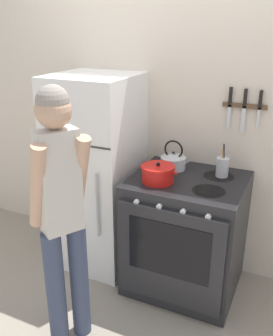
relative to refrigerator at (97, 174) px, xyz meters
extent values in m
plane|color=gray|center=(0.48, 0.31, -0.79)|extent=(14.00, 14.00, 0.00)
cube|color=beige|center=(0.48, 0.34, 0.49)|extent=(10.00, 0.06, 2.55)
cube|color=white|center=(0.00, 0.00, 0.00)|extent=(0.62, 0.63, 1.57)
cube|color=#2D2D2D|center=(0.00, -0.32, 0.35)|extent=(0.61, 0.01, 0.01)
cylinder|color=#B2B5BA|center=(0.19, -0.33, -0.09)|extent=(0.02, 0.02, 0.50)
cube|color=#232326|center=(0.78, -0.03, -0.34)|extent=(0.80, 0.69, 0.89)
cube|color=black|center=(0.78, -0.03, 0.10)|extent=(0.79, 0.68, 0.02)
cube|color=black|center=(0.78, -0.35, -0.35)|extent=(0.70, 0.05, 0.67)
cylinder|color=black|center=(0.59, -0.17, 0.10)|extent=(0.22, 0.22, 0.01)
cylinder|color=black|center=(0.96, -0.17, 0.10)|extent=(0.22, 0.22, 0.01)
cylinder|color=black|center=(0.59, 0.11, 0.10)|extent=(0.22, 0.22, 0.01)
cylinder|color=black|center=(0.96, 0.11, 0.10)|extent=(0.22, 0.22, 0.01)
cylinder|color=silver|center=(0.53, -0.39, 0.04)|extent=(0.04, 0.02, 0.04)
cylinder|color=silver|center=(0.69, -0.39, 0.04)|extent=(0.04, 0.02, 0.04)
cylinder|color=silver|center=(0.86, -0.39, 0.04)|extent=(0.04, 0.02, 0.04)
cylinder|color=silver|center=(1.02, -0.39, 0.04)|extent=(0.04, 0.02, 0.04)
cube|color=#232326|center=(0.78, -0.40, -0.33)|extent=(0.74, 0.03, 0.71)
cube|color=black|center=(0.78, -0.42, -0.26)|extent=(0.57, 0.01, 0.40)
cylinder|color=red|center=(0.59, -0.17, 0.16)|extent=(0.22, 0.22, 0.10)
cylinder|color=red|center=(0.59, -0.17, 0.22)|extent=(0.23, 0.23, 0.02)
sphere|color=black|center=(0.59, -0.17, 0.24)|extent=(0.03, 0.03, 0.03)
cylinder|color=red|center=(0.47, -0.17, 0.19)|extent=(0.03, 0.02, 0.02)
cylinder|color=red|center=(0.72, -0.17, 0.19)|extent=(0.03, 0.02, 0.02)
cylinder|color=silver|center=(0.61, 0.11, 0.15)|extent=(0.19, 0.19, 0.09)
cone|color=silver|center=(0.61, 0.11, 0.21)|extent=(0.18, 0.18, 0.02)
sphere|color=black|center=(0.61, 0.11, 0.23)|extent=(0.02, 0.02, 0.02)
cone|color=silver|center=(0.70, 0.11, 0.16)|extent=(0.10, 0.03, 0.09)
torus|color=black|center=(0.61, 0.11, 0.26)|extent=(0.15, 0.01, 0.15)
cylinder|color=#B7BABF|center=(0.98, 0.11, 0.18)|extent=(0.09, 0.09, 0.14)
cylinder|color=#9E7547|center=(0.98, 0.11, 0.22)|extent=(0.04, 0.02, 0.18)
cylinder|color=#232326|center=(0.98, 0.12, 0.24)|extent=(0.03, 0.03, 0.21)
cylinder|color=#B2B5BA|center=(0.96, 0.12, 0.22)|extent=(0.02, 0.02, 0.16)
cylinder|color=#38425B|center=(0.24, -0.93, -0.38)|extent=(0.12, 0.12, 0.80)
cylinder|color=#38425B|center=(0.32, -0.79, -0.38)|extent=(0.12, 0.12, 0.80)
cube|color=beige|center=(0.28, -0.86, 0.32)|extent=(0.23, 0.26, 0.60)
cylinder|color=tan|center=(0.21, -0.97, 0.32)|extent=(0.25, 0.19, 0.54)
cylinder|color=tan|center=(0.34, -0.75, 0.32)|extent=(0.25, 0.19, 0.54)
sphere|color=tan|center=(0.28, -0.86, 0.72)|extent=(0.19, 0.19, 0.19)
sphere|color=gray|center=(0.28, -0.86, 0.77)|extent=(0.18, 0.18, 0.18)
cube|color=brown|center=(1.06, 0.30, 0.59)|extent=(0.31, 0.02, 0.03)
cube|color=silver|center=(0.95, 0.29, 0.50)|extent=(0.02, 0.00, 0.17)
cube|color=black|center=(0.95, 0.29, 0.65)|extent=(0.02, 0.02, 0.13)
cube|color=silver|center=(1.06, 0.29, 0.50)|extent=(0.03, 0.00, 0.19)
cube|color=black|center=(1.06, 0.29, 0.65)|extent=(0.02, 0.02, 0.12)
cube|color=silver|center=(1.16, 0.29, 0.52)|extent=(0.02, 0.00, 0.14)
cube|color=black|center=(1.16, 0.29, 0.65)|extent=(0.02, 0.02, 0.12)
camera|label=1|loc=(1.47, -2.40, 1.15)|focal=40.00mm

